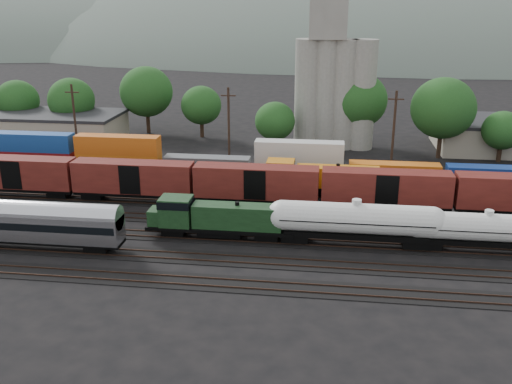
# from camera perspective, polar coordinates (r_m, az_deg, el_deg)

# --- Properties ---
(ground) EXTENTS (600.00, 600.00, 0.00)m
(ground) POSITION_cam_1_polar(r_m,az_deg,el_deg) (64.82, 4.44, -3.28)
(ground) COLOR black
(tracks) EXTENTS (180.00, 33.20, 0.20)m
(tracks) POSITION_cam_1_polar(r_m,az_deg,el_deg) (64.80, 4.44, -3.24)
(tracks) COLOR black
(tracks) RESTS_ON ground
(green_locomotive) EXTENTS (15.65, 2.76, 4.14)m
(green_locomotive) POSITION_cam_1_polar(r_m,az_deg,el_deg) (60.42, -4.44, -2.54)
(green_locomotive) COLOR black
(green_locomotive) RESTS_ON ground
(tank_car_a) EXTENTS (18.20, 3.26, 4.77)m
(tank_car_a) POSITION_cam_1_polar(r_m,az_deg,el_deg) (59.16, 9.93, -2.80)
(tank_car_a) COLOR white
(tank_car_a) RESTS_ON ground
(tank_car_b) EXTENTS (16.25, 2.91, 4.26)m
(tank_car_b) POSITION_cam_1_polar(r_m,az_deg,el_deg) (61.32, 22.10, -3.46)
(tank_car_b) COLOR white
(tank_car_b) RESTS_ON ground
(passenger_coach) EXTENTS (21.46, 2.65, 4.87)m
(passenger_coach) POSITION_cam_1_polar(r_m,az_deg,el_deg) (62.48, -22.66, -2.67)
(passenger_coach) COLOR silver
(passenger_coach) RESTS_ON ground
(orange_locomotive) EXTENTS (17.40, 2.90, 4.35)m
(orange_locomotive) POSITION_cam_1_polar(r_m,az_deg,el_deg) (73.36, 5.84, 1.42)
(orange_locomotive) COLOR black
(orange_locomotive) RESTS_ON ground
(boxcar_string) EXTENTS (184.40, 2.90, 4.20)m
(boxcar_string) POSITION_cam_1_polar(r_m,az_deg,el_deg) (69.94, 19.14, 0.10)
(boxcar_string) COLOR black
(boxcar_string) RESTS_ON ground
(container_wall) EXTENTS (163.89, 2.60, 5.80)m
(container_wall) POSITION_cam_1_polar(r_m,az_deg,el_deg) (79.53, -3.69, 2.88)
(container_wall) COLOR black
(container_wall) RESTS_ON ground
(grain_silo) EXTENTS (13.40, 5.00, 29.00)m
(grain_silo) POSITION_cam_1_polar(r_m,az_deg,el_deg) (96.88, 7.81, 10.94)
(grain_silo) COLOR gray
(grain_silo) RESTS_ON ground
(industrial_sheds) EXTENTS (119.38, 17.26, 5.10)m
(industrial_sheds) POSITION_cam_1_polar(r_m,az_deg,el_deg) (97.79, 9.55, 5.74)
(industrial_sheds) COLOR #9E937F
(industrial_sheds) RESTS_ON ground
(tree_band) EXTENTS (162.00, 20.98, 13.70)m
(tree_band) POSITION_cam_1_polar(r_m,az_deg,el_deg) (97.15, 7.01, 8.56)
(tree_band) COLOR black
(tree_band) RESTS_ON ground
(utility_poles) EXTENTS (122.20, 0.36, 12.00)m
(utility_poles) POSITION_cam_1_polar(r_m,az_deg,el_deg) (84.03, 5.40, 6.32)
(utility_poles) COLOR black
(utility_poles) RESTS_ON ground
(distant_hills) EXTENTS (860.00, 286.00, 130.00)m
(distant_hills) POSITION_cam_1_polar(r_m,az_deg,el_deg) (323.82, 11.29, 10.58)
(distant_hills) COLOR #59665B
(distant_hills) RESTS_ON ground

